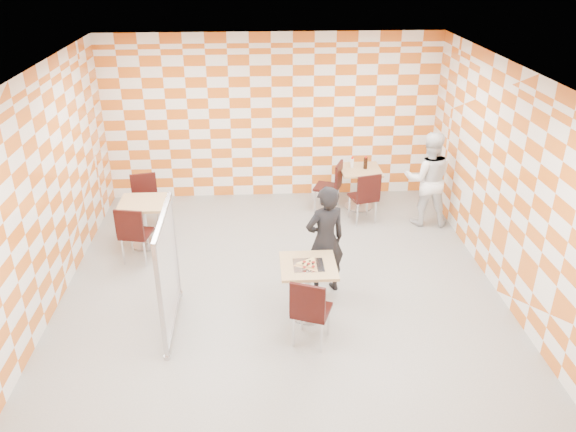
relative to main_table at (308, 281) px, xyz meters
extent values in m
plane|color=gray|center=(-0.32, 0.37, -0.51)|extent=(7.00, 7.00, 0.00)
plane|color=white|center=(-0.32, 0.37, 2.49)|extent=(7.00, 7.00, 0.00)
plane|color=white|center=(-0.32, 3.87, 0.99)|extent=(6.00, 0.00, 6.00)
plane|color=white|center=(-3.32, 0.37, 0.99)|extent=(0.00, 7.00, 7.00)
plane|color=white|center=(2.68, 0.37, 0.99)|extent=(0.00, 7.00, 7.00)
cube|color=tan|center=(0.00, 0.00, 0.22)|extent=(0.70, 0.70, 0.04)
cylinder|color=#A5A5AA|center=(0.00, 0.00, -0.14)|extent=(0.08, 0.08, 0.70)
cylinder|color=#A5A5AA|center=(0.00, 0.00, -0.49)|extent=(0.50, 0.50, 0.03)
cube|color=tan|center=(1.22, 3.19, 0.22)|extent=(0.70, 0.70, 0.04)
cylinder|color=#A5A5AA|center=(1.22, 3.19, -0.14)|extent=(0.08, 0.08, 0.70)
cylinder|color=#A5A5AA|center=(1.22, 3.19, -0.49)|extent=(0.50, 0.50, 0.03)
cube|color=tan|center=(-2.40, 2.01, 0.22)|extent=(0.70, 0.70, 0.04)
cylinder|color=#A5A5AA|center=(-2.40, 2.01, -0.14)|extent=(0.08, 0.08, 0.70)
cylinder|color=#A5A5AA|center=(-2.40, 2.01, -0.49)|extent=(0.50, 0.50, 0.03)
cube|color=black|center=(0.00, -0.55, -0.06)|extent=(0.54, 0.54, 0.04)
cube|color=black|center=(-0.08, -0.73, 0.19)|extent=(0.41, 0.19, 0.45)
cylinder|color=silver|center=(0.21, -0.45, -0.29)|extent=(0.03, 0.03, 0.43)
cylinder|color=silver|center=(-0.10, -0.33, -0.29)|extent=(0.03, 0.03, 0.43)
cylinder|color=silver|center=(0.09, -0.77, -0.29)|extent=(0.03, 0.03, 0.43)
cylinder|color=silver|center=(-0.22, -0.65, -0.29)|extent=(0.03, 0.03, 0.43)
cube|color=black|center=(1.18, 2.63, -0.06)|extent=(0.51, 0.51, 0.04)
cube|color=black|center=(1.23, 2.44, 0.19)|extent=(0.42, 0.14, 0.45)
cylinder|color=silver|center=(1.30, 2.84, -0.29)|extent=(0.03, 0.03, 0.43)
cylinder|color=silver|center=(0.97, 2.76, -0.29)|extent=(0.03, 0.03, 0.43)
cylinder|color=silver|center=(1.39, 2.51, -0.29)|extent=(0.03, 0.03, 0.43)
cylinder|color=silver|center=(1.06, 2.43, -0.29)|extent=(0.03, 0.03, 0.43)
cube|color=black|center=(0.62, 3.10, -0.06)|extent=(0.55, 0.55, 0.04)
cube|color=black|center=(0.81, 3.02, 0.19)|extent=(0.19, 0.41, 0.45)
cylinder|color=silver|center=(0.53, 3.32, -0.29)|extent=(0.03, 0.03, 0.43)
cylinder|color=silver|center=(0.40, 3.00, -0.29)|extent=(0.03, 0.03, 0.43)
cylinder|color=silver|center=(0.84, 3.19, -0.29)|extent=(0.03, 0.03, 0.43)
cylinder|color=silver|center=(0.72, 2.88, -0.29)|extent=(0.03, 0.03, 0.43)
cube|color=black|center=(-2.44, 1.53, -0.06)|extent=(0.49, 0.49, 0.04)
cube|color=black|center=(-2.47, 1.33, 0.19)|extent=(0.42, 0.12, 0.45)
cylinder|color=silver|center=(-2.24, 1.66, -0.29)|extent=(0.03, 0.03, 0.43)
cylinder|color=silver|center=(-2.57, 1.73, -0.29)|extent=(0.03, 0.03, 0.43)
cylinder|color=silver|center=(-2.30, 1.33, -0.29)|extent=(0.03, 0.03, 0.43)
cylinder|color=silver|center=(-2.64, 1.39, -0.29)|extent=(0.03, 0.03, 0.43)
cube|color=black|center=(-2.46, 2.55, -0.06)|extent=(0.50, 0.50, 0.04)
cube|color=black|center=(-2.50, 2.74, 0.19)|extent=(0.42, 0.13, 0.45)
cylinder|color=silver|center=(-2.59, 2.34, -0.29)|extent=(0.03, 0.03, 0.43)
cylinder|color=silver|center=(-2.26, 2.42, -0.29)|extent=(0.03, 0.03, 0.43)
cylinder|color=silver|center=(-2.66, 2.68, -0.29)|extent=(0.03, 0.03, 0.43)
cylinder|color=silver|center=(-2.33, 2.75, -0.29)|extent=(0.03, 0.03, 0.43)
cube|color=white|center=(-1.71, -0.13, 0.29)|extent=(0.02, 1.30, 1.40)
cube|color=#B2B2B7|center=(-1.71, -0.13, 1.01)|extent=(0.05, 1.30, 0.05)
cube|color=#B2B2B7|center=(-1.71, -0.13, -0.43)|extent=(0.05, 1.30, 0.05)
cube|color=#B2B2B7|center=(-1.71, -0.78, 0.29)|extent=(0.05, 0.05, 1.50)
cylinder|color=#B2B2B7|center=(-1.71, -0.78, -0.48)|extent=(0.08, 0.08, 0.05)
cube|color=#B2B2B7|center=(-1.71, 0.52, 0.29)|extent=(0.05, 0.05, 1.50)
cylinder|color=#B2B2B7|center=(-1.71, 0.52, -0.48)|extent=(0.08, 0.08, 0.05)
imported|color=black|center=(0.27, 0.54, 0.28)|extent=(0.66, 0.54, 1.57)
imported|color=white|center=(2.23, 2.51, 0.30)|extent=(0.86, 0.71, 1.63)
cube|color=silver|center=(0.00, -0.02, 0.24)|extent=(0.38, 0.34, 0.01)
cone|color=tan|center=(0.00, -0.02, 0.26)|extent=(0.40, 0.40, 0.02)
cone|color=#F2D88C|center=(0.00, 0.00, 0.27)|extent=(0.33, 0.33, 0.01)
cylinder|color=maroon|center=(-0.06, -0.12, 0.28)|extent=(0.04, 0.04, 0.01)
cylinder|color=maroon|center=(0.05, -0.11, 0.28)|extent=(0.04, 0.04, 0.01)
cylinder|color=maroon|center=(0.00, -0.04, 0.28)|extent=(0.04, 0.04, 0.01)
cylinder|color=maroon|center=(-0.05, 0.01, 0.28)|extent=(0.04, 0.04, 0.01)
cylinder|color=maroon|center=(0.06, -0.01, 0.28)|extent=(0.04, 0.04, 0.01)
torus|color=black|center=(0.05, -0.05, 0.28)|extent=(0.03, 0.03, 0.01)
torus|color=black|center=(-0.02, -0.08, 0.28)|extent=(0.03, 0.03, 0.01)
torus|color=black|center=(0.02, 0.02, 0.28)|extent=(0.03, 0.03, 0.01)
torus|color=black|center=(-0.07, -0.04, 0.28)|extent=(0.03, 0.03, 0.01)
cylinder|color=white|center=(1.08, 3.27, 0.32)|extent=(0.06, 0.06, 0.16)
cylinder|color=red|center=(1.08, 3.27, 0.42)|extent=(0.04, 0.04, 0.04)
cylinder|color=black|center=(1.30, 3.20, 0.34)|extent=(0.07, 0.07, 0.20)
cylinder|color=red|center=(1.30, 3.20, 0.46)|extent=(0.03, 0.03, 0.03)
camera|label=1|loc=(-0.60, -5.98, 3.89)|focal=35.00mm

